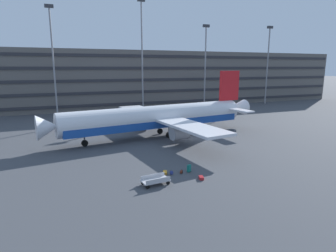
{
  "coord_description": "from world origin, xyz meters",
  "views": [
    {
      "loc": [
        -18.3,
        -38.77,
        10.82
      ],
      "look_at": [
        -4.7,
        -3.9,
        3.0
      ],
      "focal_mm": 30.18,
      "sensor_mm": 36.0,
      "label": 1
    }
  ],
  "objects_px": {
    "suitcase_scuffed": "(165,172)",
    "backpack_purple": "(171,173)",
    "baggage_cart": "(155,180)",
    "backpack_small": "(181,172)",
    "suitcase_silver": "(201,178)",
    "suitcase_black": "(189,168)",
    "airliner": "(160,117)"
  },
  "relations": [
    {
      "from": "suitcase_scuffed",
      "to": "backpack_small",
      "type": "xyz_separation_m",
      "value": [
        1.54,
        -0.66,
        0.09
      ]
    },
    {
      "from": "backpack_small",
      "to": "suitcase_black",
      "type": "bearing_deg",
      "value": 7.67
    },
    {
      "from": "suitcase_scuffed",
      "to": "backpack_small",
      "type": "distance_m",
      "value": 1.68
    },
    {
      "from": "backpack_small",
      "to": "suitcase_scuffed",
      "type": "bearing_deg",
      "value": 156.86
    },
    {
      "from": "baggage_cart",
      "to": "suitcase_scuffed",
      "type": "bearing_deg",
      "value": 51.29
    },
    {
      "from": "suitcase_scuffed",
      "to": "backpack_purple",
      "type": "relative_size",
      "value": 1.72
    },
    {
      "from": "airliner",
      "to": "baggage_cart",
      "type": "relative_size",
      "value": 10.7
    },
    {
      "from": "suitcase_silver",
      "to": "suitcase_black",
      "type": "relative_size",
      "value": 0.87
    },
    {
      "from": "backpack_purple",
      "to": "baggage_cart",
      "type": "xyz_separation_m",
      "value": [
        -2.32,
        -1.72,
        0.21
      ]
    },
    {
      "from": "airliner",
      "to": "backpack_small",
      "type": "relative_size",
      "value": 75.05
    },
    {
      "from": "suitcase_silver",
      "to": "suitcase_black",
      "type": "xyz_separation_m",
      "value": [
        -0.31,
        2.16,
        0.3
      ]
    },
    {
      "from": "suitcase_scuffed",
      "to": "backpack_purple",
      "type": "height_order",
      "value": "backpack_purple"
    },
    {
      "from": "suitcase_black",
      "to": "backpack_purple",
      "type": "height_order",
      "value": "suitcase_black"
    },
    {
      "from": "suitcase_scuffed",
      "to": "backpack_small",
      "type": "height_order",
      "value": "backpack_small"
    },
    {
      "from": "suitcase_silver",
      "to": "baggage_cart",
      "type": "xyz_separation_m",
      "value": [
        -4.63,
        0.39,
        0.29
      ]
    },
    {
      "from": "suitcase_silver",
      "to": "backpack_small",
      "type": "height_order",
      "value": "backpack_small"
    },
    {
      "from": "suitcase_silver",
      "to": "suitcase_scuffed",
      "type": "bearing_deg",
      "value": 135.99
    },
    {
      "from": "airliner",
      "to": "baggage_cart",
      "type": "xyz_separation_m",
      "value": [
        -6.79,
        -17.69,
        -2.64
      ]
    },
    {
      "from": "backpack_purple",
      "to": "baggage_cart",
      "type": "bearing_deg",
      "value": -143.47
    },
    {
      "from": "suitcase_scuffed",
      "to": "suitcase_silver",
      "type": "bearing_deg",
      "value": -44.01
    },
    {
      "from": "suitcase_scuffed",
      "to": "backpack_purple",
      "type": "distance_m",
      "value": 0.76
    },
    {
      "from": "suitcase_black",
      "to": "backpack_purple",
      "type": "relative_size",
      "value": 1.88
    },
    {
      "from": "airliner",
      "to": "backpack_purple",
      "type": "height_order",
      "value": "airliner"
    },
    {
      "from": "backpack_small",
      "to": "backpack_purple",
      "type": "distance_m",
      "value": 1.07
    },
    {
      "from": "suitcase_silver",
      "to": "suitcase_black",
      "type": "height_order",
      "value": "suitcase_black"
    },
    {
      "from": "suitcase_scuffed",
      "to": "baggage_cart",
      "type": "xyz_separation_m",
      "value": [
        -1.85,
        -2.3,
        0.31
      ]
    },
    {
      "from": "suitcase_black",
      "to": "suitcase_scuffed",
      "type": "bearing_deg",
      "value": 167.94
    },
    {
      "from": "backpack_small",
      "to": "baggage_cart",
      "type": "height_order",
      "value": "baggage_cart"
    },
    {
      "from": "suitcase_silver",
      "to": "airliner",
      "type": "bearing_deg",
      "value": 83.19
    },
    {
      "from": "suitcase_scuffed",
      "to": "baggage_cart",
      "type": "distance_m",
      "value": 2.97
    },
    {
      "from": "suitcase_scuffed",
      "to": "baggage_cart",
      "type": "height_order",
      "value": "baggage_cart"
    },
    {
      "from": "suitcase_silver",
      "to": "backpack_purple",
      "type": "height_order",
      "value": "backpack_purple"
    }
  ]
}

